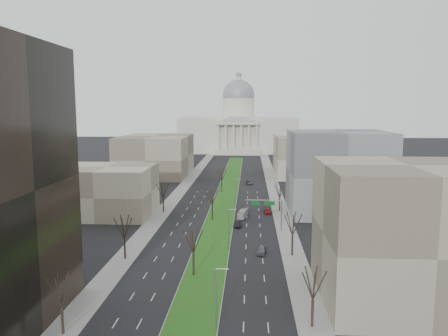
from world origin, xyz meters
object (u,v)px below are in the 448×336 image
at_px(car_grey_near, 262,250).
at_px(car_grey_far, 249,182).
at_px(car_red, 267,211).
at_px(box_van, 243,213).
at_px(car_black, 238,224).

relative_size(car_grey_near, car_grey_far, 0.84).
distance_m(car_red, car_grey_far, 49.08).
bearing_deg(box_van, car_grey_far, 97.88).
bearing_deg(car_grey_far, car_black, -97.86).
bearing_deg(car_red, car_grey_near, -97.25).
bearing_deg(car_grey_near, car_red, 94.94).
bearing_deg(car_black, box_van, 83.78).
bearing_deg(car_grey_near, car_grey_far, 101.00).
distance_m(car_grey_far, box_van, 53.58).
bearing_deg(car_grey_near, box_van, 107.39).
xyz_separation_m(car_black, car_red, (8.30, 14.89, -0.09)).
height_order(car_grey_near, car_black, car_black).
bearing_deg(box_van, car_red, 43.51).
bearing_deg(car_grey_far, car_red, -88.93).
bearing_deg(car_red, car_grey_far, 93.23).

